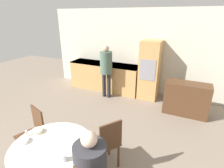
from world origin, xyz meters
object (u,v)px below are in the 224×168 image
Objects in this scene: chair_far_left at (34,131)px; sideboard at (186,99)px; bowl_near at (37,131)px; person_standing at (106,66)px; cup at (63,157)px; bowl_centre at (23,141)px; dining_table at (54,159)px; chair_far_right at (108,142)px; oven_unit at (150,70)px.

sideboard is at bearing 67.51° from chair_far_left.
bowl_near is (-1.97, -2.89, 0.35)m from sideboard.
sideboard is 2.36m from person_standing.
cup is 0.58× the size of bowl_centre.
chair_far_left is at bearing 155.30° from dining_table.
bowl_near is at bearing 88.02° from bowl_centre.
sideboard is 6.71× the size of bowl_near.
chair_far_right is 0.83m from cup.
oven_unit is 1.87× the size of chair_far_left.
chair_far_left reaches higher than bowl_centre.
cup is at bearing -1.81° from bowl_centre.
chair_far_left is at bearing -110.37° from oven_unit.
chair_far_right is 5.86× the size of bowl_near.
oven_unit is at bearing 82.70° from dining_table.
dining_table is at bearing -6.33° from chair_far_right.
oven_unit is at bearing 87.72° from cup.
oven_unit is at bearing 152.33° from sideboard.
bowl_centre is (-0.88, -3.71, -0.10)m from oven_unit.
oven_unit is 1.30m from person_standing.
chair_far_right is at bearing 37.61° from bowl_centre.
person_standing is 2.96m from bowl_near.
bowl_near reaches higher than dining_table.
person_standing is (-0.72, 3.08, 0.48)m from dining_table.
bowl_centre is at bearing -84.54° from person_standing.
chair_far_right is at bearing -88.53° from oven_unit.
chair_far_right reaches higher than dining_table.
sideboard is 1.14× the size of chair_far_right.
person_standing is 10.06× the size of bowl_near.
bowl_near is at bearing -12.83° from chair_far_left.
sideboard reaches higher than bowl_centre.
chair_far_left is at bearing 155.79° from cup.
person_standing is at bearing 107.76° from chair_far_left.
oven_unit is 3.82m from bowl_centre.
sideboard is 3.72m from bowl_centre.
oven_unit is 1.09× the size of person_standing.
person_standing reaches higher than dining_table.
person_standing is at bearing -118.40° from chair_far_right.
sideboard is 3.41m from dining_table.
oven_unit is 3.65m from dining_table.
chair_far_left is at bearing 126.34° from bowl_centre.
person_standing is (0.03, 2.73, 0.46)m from chair_far_left.
cup reaches higher than bowl_centre.
bowl_near is (-0.72, 0.27, -0.02)m from cup.
dining_table is 0.82m from chair_far_left.
person_standing reaches higher than chair_far_right.
cup is 0.56× the size of bowl_near.
oven_unit is 3.58m from bowl_near.
bowl_centre is (0.30, -3.19, -0.22)m from person_standing.
chair_far_right reaches higher than sideboard.
bowl_centre is (0.33, -0.45, 0.24)m from chair_far_left.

